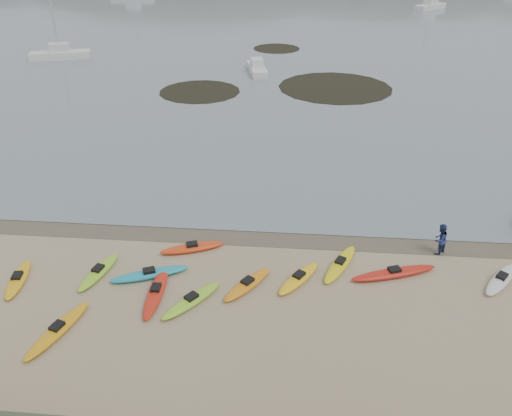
{
  "coord_description": "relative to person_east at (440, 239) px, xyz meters",
  "views": [
    {
      "loc": [
        1.96,
        -22.58,
        14.5
      ],
      "look_at": [
        0.0,
        0.0,
        1.5
      ],
      "focal_mm": 35.0,
      "sensor_mm": 36.0,
      "label": 1
    }
  ],
  "objects": [
    {
      "name": "moored_boats",
      "position": [
        -9.33,
        81.52,
        -0.28
      ],
      "size": [
        94.62,
        81.9,
        1.29
      ],
      "color": "silver",
      "rests_on": "ground"
    },
    {
      "name": "kayaks",
      "position": [
        -10.35,
        -3.35,
        -0.67
      ],
      "size": [
        24.13,
        9.13,
        0.34
      ],
      "color": "yellow",
      "rests_on": "ground"
    },
    {
      "name": "far_hills",
      "position": [
        30.09,
        195.13,
        -16.77
      ],
      "size": [
        550.0,
        135.0,
        80.0
      ],
      "color": "#384235",
      "rests_on": "ground"
    },
    {
      "name": "person_east",
      "position": [
        0.0,
        0.0,
        0.0
      ],
      "size": [
        1.03,
        1.02,
        1.68
      ],
      "primitive_type": "imported",
      "rotation": [
        0.0,
        0.0,
        3.92
      ],
      "color": "navy",
      "rests_on": "ground"
    },
    {
      "name": "kelp_mats",
      "position": [
        -8.42,
        30.93,
        -0.81
      ],
      "size": [
        23.05,
        26.98,
        0.04
      ],
      "color": "black",
      "rests_on": "water"
    },
    {
      "name": "wet_sand",
      "position": [
        -9.29,
        0.86,
        -0.83
      ],
      "size": [
        60.0,
        60.0,
        0.0
      ],
      "primitive_type": "plane",
      "color": "brown",
      "rests_on": "ground"
    },
    {
      "name": "ground",
      "position": [
        -9.29,
        1.16,
        -0.84
      ],
      "size": [
        600.0,
        600.0,
        0.0
      ],
      "primitive_type": "plane",
      "color": "tan",
      "rests_on": "ground"
    }
  ]
}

